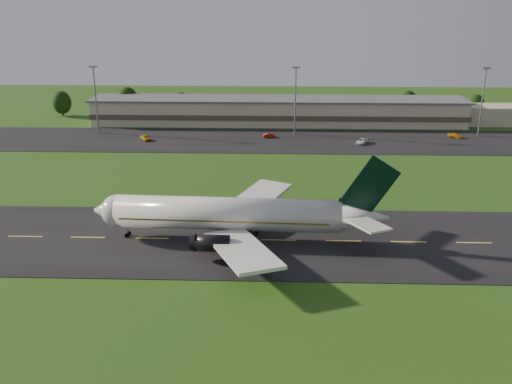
{
  "coord_description": "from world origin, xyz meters",
  "views": [
    {
      "loc": [
        -0.8,
        -89.55,
        39.3
      ],
      "look_at": [
        -4.2,
        8.0,
        6.0
      ],
      "focal_mm": 40.0,
      "sensor_mm": 36.0,
      "label": 1
    }
  ],
  "objects_px": {
    "service_vehicle_a": "(145,138)",
    "service_vehicle_b": "(269,135)",
    "service_vehicle_d": "(456,136)",
    "light_mast_east": "(483,94)",
    "terminal": "(298,112)",
    "light_mast_centre": "(295,93)",
    "service_vehicle_c": "(362,141)",
    "light_mast_west": "(95,91)",
    "airliner": "(233,215)"
  },
  "relations": [
    {
      "from": "airliner",
      "to": "service_vehicle_d",
      "type": "xyz_separation_m",
      "value": [
        60.31,
        77.04,
        -3.92
      ]
    },
    {
      "from": "service_vehicle_d",
      "to": "service_vehicle_a",
      "type": "bearing_deg",
      "value": 120.02
    },
    {
      "from": "service_vehicle_d",
      "to": "airliner",
      "type": "bearing_deg",
      "value": 168.01
    },
    {
      "from": "light_mast_centre",
      "to": "light_mast_west",
      "type": "bearing_deg",
      "value": 180.0
    },
    {
      "from": "light_mast_centre",
      "to": "service_vehicle_b",
      "type": "xyz_separation_m",
      "value": [
        -7.63,
        -4.53,
        -12.02
      ]
    },
    {
      "from": "terminal",
      "to": "service_vehicle_d",
      "type": "distance_m",
      "value": 49.98
    },
    {
      "from": "service_vehicle_b",
      "to": "service_vehicle_a",
      "type": "bearing_deg",
      "value": 86.16
    },
    {
      "from": "light_mast_east",
      "to": "service_vehicle_d",
      "type": "relative_size",
      "value": 4.61
    },
    {
      "from": "light_mast_east",
      "to": "service_vehicle_b",
      "type": "height_order",
      "value": "light_mast_east"
    },
    {
      "from": "light_mast_centre",
      "to": "service_vehicle_d",
      "type": "height_order",
      "value": "light_mast_centre"
    },
    {
      "from": "light_mast_west",
      "to": "service_vehicle_d",
      "type": "bearing_deg",
      "value": -1.6
    },
    {
      "from": "airliner",
      "to": "service_vehicle_c",
      "type": "bearing_deg",
      "value": 67.74
    },
    {
      "from": "service_vehicle_c",
      "to": "light_mast_west",
      "type": "bearing_deg",
      "value": -161.15
    },
    {
      "from": "light_mast_east",
      "to": "terminal",
      "type": "bearing_deg",
      "value": 163.2
    },
    {
      "from": "light_mast_west",
      "to": "service_vehicle_b",
      "type": "xyz_separation_m",
      "value": [
        52.37,
        -4.53,
        -12.02
      ]
    },
    {
      "from": "service_vehicle_c",
      "to": "airliner",
      "type": "bearing_deg",
      "value": -87.83
    },
    {
      "from": "light_mast_east",
      "to": "service_vehicle_b",
      "type": "bearing_deg",
      "value": -175.87
    },
    {
      "from": "airliner",
      "to": "light_mast_centre",
      "type": "relative_size",
      "value": 2.52
    },
    {
      "from": "light_mast_east",
      "to": "service_vehicle_b",
      "type": "relative_size",
      "value": 5.45
    },
    {
      "from": "airliner",
      "to": "service_vehicle_b",
      "type": "relative_size",
      "value": 13.74
    },
    {
      "from": "terminal",
      "to": "light_mast_west",
      "type": "height_order",
      "value": "light_mast_west"
    },
    {
      "from": "airliner",
      "to": "light_mast_west",
      "type": "relative_size",
      "value": 2.52
    },
    {
      "from": "light_mast_east",
      "to": "service_vehicle_a",
      "type": "xyz_separation_m",
      "value": [
        -98.59,
        -9.29,
        -11.88
      ]
    },
    {
      "from": "light_mast_west",
      "to": "service_vehicle_b",
      "type": "bearing_deg",
      "value": -4.94
    },
    {
      "from": "terminal",
      "to": "service_vehicle_d",
      "type": "relative_size",
      "value": 32.81
    },
    {
      "from": "service_vehicle_a",
      "to": "service_vehicle_c",
      "type": "relative_size",
      "value": 0.88
    },
    {
      "from": "light_mast_centre",
      "to": "service_vehicle_b",
      "type": "relative_size",
      "value": 5.45
    },
    {
      "from": "light_mast_west",
      "to": "airliner",
      "type": "bearing_deg",
      "value": -59.51
    },
    {
      "from": "terminal",
      "to": "service_vehicle_a",
      "type": "bearing_deg",
      "value": -150.48
    },
    {
      "from": "light_mast_centre",
      "to": "service_vehicle_a",
      "type": "relative_size",
      "value": 4.58
    },
    {
      "from": "light_mast_east",
      "to": "service_vehicle_b",
      "type": "xyz_separation_m",
      "value": [
        -62.63,
        -4.53,
        -12.02
      ]
    },
    {
      "from": "airliner",
      "to": "service_vehicle_a",
      "type": "distance_m",
      "value": 77.22
    },
    {
      "from": "airliner",
      "to": "service_vehicle_a",
      "type": "xyz_separation_m",
      "value": [
        -30.72,
        70.74,
        -3.8
      ]
    },
    {
      "from": "service_vehicle_c",
      "to": "service_vehicle_d",
      "type": "relative_size",
      "value": 1.15
    },
    {
      "from": "airliner",
      "to": "service_vehicle_c",
      "type": "xyz_separation_m",
      "value": [
        31.67,
        68.98,
        -3.86
      ]
    },
    {
      "from": "light_mast_west",
      "to": "service_vehicle_c",
      "type": "relative_size",
      "value": 4.01
    },
    {
      "from": "airliner",
      "to": "terminal",
      "type": "height_order",
      "value": "airliner"
    },
    {
      "from": "light_mast_west",
      "to": "service_vehicle_d",
      "type": "height_order",
      "value": "light_mast_west"
    },
    {
      "from": "service_vehicle_a",
      "to": "service_vehicle_c",
      "type": "xyz_separation_m",
      "value": [
        62.39,
        -1.76,
        -0.05
      ]
    },
    {
      "from": "service_vehicle_a",
      "to": "service_vehicle_b",
      "type": "height_order",
      "value": "service_vehicle_a"
    },
    {
      "from": "terminal",
      "to": "light_mast_centre",
      "type": "relative_size",
      "value": 7.13
    },
    {
      "from": "light_mast_east",
      "to": "service_vehicle_c",
      "type": "relative_size",
      "value": 4.01
    },
    {
      "from": "light_mast_east",
      "to": "service_vehicle_c",
      "type": "xyz_separation_m",
      "value": [
        -36.19,
        -11.05,
        -11.93
      ]
    },
    {
      "from": "service_vehicle_b",
      "to": "service_vehicle_d",
      "type": "height_order",
      "value": "service_vehicle_d"
    },
    {
      "from": "service_vehicle_b",
      "to": "service_vehicle_c",
      "type": "height_order",
      "value": "service_vehicle_c"
    },
    {
      "from": "airliner",
      "to": "service_vehicle_b",
      "type": "xyz_separation_m",
      "value": [
        5.23,
        75.51,
        -3.95
      ]
    },
    {
      "from": "terminal",
      "to": "airliner",
      "type": "bearing_deg",
      "value": -98.43
    },
    {
      "from": "service_vehicle_a",
      "to": "service_vehicle_b",
      "type": "distance_m",
      "value": 36.27
    },
    {
      "from": "service_vehicle_b",
      "to": "light_mast_west",
      "type": "bearing_deg",
      "value": 73.67
    },
    {
      "from": "light_mast_centre",
      "to": "terminal",
      "type": "bearing_deg",
      "value": 85.05
    }
  ]
}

